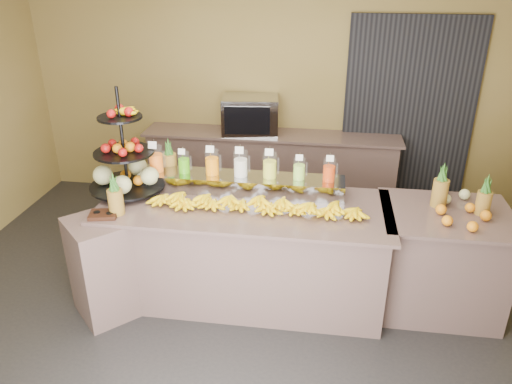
% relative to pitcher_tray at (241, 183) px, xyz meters
% --- Properties ---
extents(ground, '(6.00, 6.00, 0.00)m').
position_rel_pitcher_tray_xyz_m(ground, '(0.08, -0.58, -1.01)').
color(ground, black).
rests_on(ground, ground).
extents(room_envelope, '(6.04, 5.02, 2.82)m').
position_rel_pitcher_tray_xyz_m(room_envelope, '(0.27, 0.21, 0.87)').
color(room_envelope, olive).
rests_on(room_envelope, ground).
extents(buffet_counter, '(2.75, 1.25, 0.93)m').
position_rel_pitcher_tray_xyz_m(buffet_counter, '(-0.03, -0.32, -0.54)').
color(buffet_counter, gray).
rests_on(buffet_counter, ground).
extents(right_counter, '(1.08, 0.88, 0.93)m').
position_rel_pitcher_tray_xyz_m(right_counter, '(1.78, -0.18, -0.54)').
color(right_counter, gray).
rests_on(right_counter, ground).
extents(back_ledge, '(3.10, 0.55, 0.93)m').
position_rel_pitcher_tray_xyz_m(back_ledge, '(0.08, 1.67, -0.54)').
color(back_ledge, gray).
rests_on(back_ledge, ground).
extents(pitcher_tray, '(1.85, 0.30, 0.15)m').
position_rel_pitcher_tray_xyz_m(pitcher_tray, '(0.00, 0.00, 0.00)').
color(pitcher_tray, gray).
rests_on(pitcher_tray, buffet_counter).
extents(juice_pitcher_orange_a, '(0.13, 0.13, 0.31)m').
position_rel_pitcher_tray_xyz_m(juice_pitcher_orange_a, '(-0.78, -0.00, 0.18)').
color(juice_pitcher_orange_a, silver).
rests_on(juice_pitcher_orange_a, pitcher_tray).
extents(juice_pitcher_green, '(0.11, 0.11, 0.26)m').
position_rel_pitcher_tray_xyz_m(juice_pitcher_green, '(-0.52, -0.00, 0.16)').
color(juice_pitcher_green, silver).
rests_on(juice_pitcher_green, pitcher_tray).
extents(juice_pitcher_orange_b, '(0.12, 0.13, 0.30)m').
position_rel_pitcher_tray_xyz_m(juice_pitcher_orange_b, '(-0.26, -0.00, 0.18)').
color(juice_pitcher_orange_b, silver).
rests_on(juice_pitcher_orange_b, pitcher_tray).
extents(juice_pitcher_milk, '(0.13, 0.13, 0.31)m').
position_rel_pitcher_tray_xyz_m(juice_pitcher_milk, '(-0.00, -0.00, 0.18)').
color(juice_pitcher_milk, silver).
rests_on(juice_pitcher_milk, pitcher_tray).
extents(juice_pitcher_lemon, '(0.12, 0.13, 0.30)m').
position_rel_pitcher_tray_xyz_m(juice_pitcher_lemon, '(0.26, -0.00, 0.18)').
color(juice_pitcher_lemon, silver).
rests_on(juice_pitcher_lemon, pitcher_tray).
extents(juice_pitcher_lime, '(0.11, 0.11, 0.26)m').
position_rel_pitcher_tray_xyz_m(juice_pitcher_lime, '(0.52, -0.00, 0.16)').
color(juice_pitcher_lime, silver).
rests_on(juice_pitcher_lime, pitcher_tray).
extents(juice_pitcher_orange_c, '(0.11, 0.11, 0.27)m').
position_rel_pitcher_tray_xyz_m(juice_pitcher_orange_c, '(0.78, -0.00, 0.17)').
color(juice_pitcher_orange_c, silver).
rests_on(juice_pitcher_orange_c, pitcher_tray).
extents(banana_heap, '(1.88, 0.17, 0.16)m').
position_rel_pitcher_tray_xyz_m(banana_heap, '(0.20, -0.34, -0.00)').
color(banana_heap, yellow).
rests_on(banana_heap, buffet_counter).
extents(fruit_stand, '(0.86, 0.86, 0.95)m').
position_rel_pitcher_tray_xyz_m(fruit_stand, '(-0.97, -0.14, 0.17)').
color(fruit_stand, black).
rests_on(fruit_stand, buffet_counter).
extents(condiment_caddy, '(0.25, 0.21, 0.03)m').
position_rel_pitcher_tray_xyz_m(condiment_caddy, '(-1.03, -0.65, -0.06)').
color(condiment_caddy, black).
rests_on(condiment_caddy, buffet_counter).
extents(pineapple_left_a, '(0.13, 0.13, 0.37)m').
position_rel_pitcher_tray_xyz_m(pineapple_left_a, '(-0.94, -0.59, 0.06)').
color(pineapple_left_a, brown).
rests_on(pineapple_left_a, buffet_counter).
extents(pineapple_left_b, '(0.14, 0.14, 0.41)m').
position_rel_pitcher_tray_xyz_m(pineapple_left_b, '(-0.71, 0.18, 0.08)').
color(pineapple_left_b, brown).
rests_on(pineapple_left_b, buffet_counter).
extents(right_fruit_pile, '(0.45, 0.43, 0.24)m').
position_rel_pitcher_tray_xyz_m(right_fruit_pile, '(1.86, -0.20, 0.00)').
color(right_fruit_pile, brown).
rests_on(right_fruit_pile, right_counter).
extents(oven_warmer, '(0.70, 0.53, 0.44)m').
position_rel_pitcher_tray_xyz_m(oven_warmer, '(-0.17, 1.67, 0.14)').
color(oven_warmer, gray).
rests_on(oven_warmer, back_ledge).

